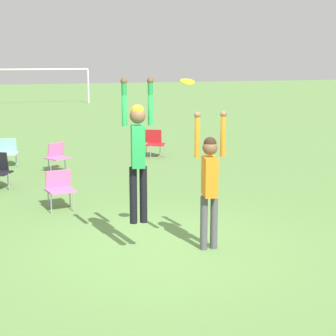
{
  "coord_description": "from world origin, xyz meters",
  "views": [
    {
      "loc": [
        -2.78,
        -8.34,
        3.06
      ],
      "look_at": [
        0.12,
        0.11,
        1.3
      ],
      "focal_mm": 60.0,
      "sensor_mm": 36.0,
      "label": 1
    }
  ],
  "objects_px": {
    "person_defending": "(210,177)",
    "camping_chair_2": "(154,141)",
    "camping_chair_1": "(8,150)",
    "person_jumping": "(138,146)",
    "frisbee": "(187,82)",
    "camping_chair_5": "(57,155)",
    "camping_chair_0": "(60,186)"
  },
  "relations": [
    {
      "from": "person_defending",
      "to": "camping_chair_2",
      "type": "bearing_deg",
      "value": 179.96
    },
    {
      "from": "person_defending",
      "to": "camping_chair_1",
      "type": "height_order",
      "value": "person_defending"
    },
    {
      "from": "camping_chair_1",
      "to": "person_jumping",
      "type": "bearing_deg",
      "value": 115.13
    },
    {
      "from": "person_jumping",
      "to": "camping_chair_2",
      "type": "relative_size",
      "value": 2.73
    },
    {
      "from": "person_jumping",
      "to": "frisbee",
      "type": "distance_m",
      "value": 1.25
    },
    {
      "from": "camping_chair_1",
      "to": "camping_chair_5",
      "type": "relative_size",
      "value": 0.99
    },
    {
      "from": "frisbee",
      "to": "person_defending",
      "type": "bearing_deg",
      "value": 7.86
    },
    {
      "from": "camping_chair_0",
      "to": "camping_chair_5",
      "type": "height_order",
      "value": "camping_chair_0"
    },
    {
      "from": "camping_chair_0",
      "to": "person_defending",
      "type": "bearing_deg",
      "value": 111.07
    },
    {
      "from": "camping_chair_0",
      "to": "camping_chair_2",
      "type": "bearing_deg",
      "value": -134.3
    },
    {
      "from": "camping_chair_5",
      "to": "camping_chair_0",
      "type": "bearing_deg",
      "value": 52.37
    },
    {
      "from": "person_jumping",
      "to": "camping_chair_1",
      "type": "bearing_deg",
      "value": 22.32
    },
    {
      "from": "camping_chair_0",
      "to": "camping_chair_1",
      "type": "height_order",
      "value": "camping_chair_0"
    },
    {
      "from": "camping_chair_0",
      "to": "frisbee",
      "type": "bearing_deg",
      "value": 105.09
    },
    {
      "from": "frisbee",
      "to": "camping_chair_0",
      "type": "xyz_separation_m",
      "value": [
        -1.51,
        3.34,
        -2.23
      ]
    },
    {
      "from": "person_jumping",
      "to": "person_defending",
      "type": "height_order",
      "value": "person_jumping"
    },
    {
      "from": "person_defending",
      "to": "camping_chair_2",
      "type": "distance_m",
      "value": 8.81
    },
    {
      "from": "person_defending",
      "to": "camping_chair_5",
      "type": "xyz_separation_m",
      "value": [
        -1.43,
        7.19,
        -0.74
      ]
    },
    {
      "from": "person_jumping",
      "to": "camping_chair_5",
      "type": "height_order",
      "value": "person_jumping"
    },
    {
      "from": "camping_chair_2",
      "to": "person_jumping",
      "type": "bearing_deg",
      "value": 96.85
    },
    {
      "from": "frisbee",
      "to": "camping_chair_2",
      "type": "xyz_separation_m",
      "value": [
        2.21,
        8.65,
        -2.22
      ]
    },
    {
      "from": "camping_chair_0",
      "to": "camping_chair_5",
      "type": "bearing_deg",
      "value": -106.52
    },
    {
      "from": "camping_chair_2",
      "to": "camping_chair_1",
      "type": "bearing_deg",
      "value": 27.36
    },
    {
      "from": "person_jumping",
      "to": "person_defending",
      "type": "relative_size",
      "value": 1.02
    },
    {
      "from": "person_defending",
      "to": "camping_chair_1",
      "type": "xyz_separation_m",
      "value": [
        -2.65,
        8.49,
        -0.75
      ]
    },
    {
      "from": "frisbee",
      "to": "camping_chair_5",
      "type": "relative_size",
      "value": 0.29
    },
    {
      "from": "frisbee",
      "to": "camping_chair_2",
      "type": "height_order",
      "value": "frisbee"
    },
    {
      "from": "person_defending",
      "to": "frisbee",
      "type": "height_order",
      "value": "frisbee"
    },
    {
      "from": "person_defending",
      "to": "frisbee",
      "type": "bearing_deg",
      "value": -70.38
    },
    {
      "from": "person_jumping",
      "to": "camping_chair_5",
      "type": "bearing_deg",
      "value": 14.36
    },
    {
      "from": "camping_chair_5",
      "to": "frisbee",
      "type": "bearing_deg",
      "value": 67.59
    },
    {
      "from": "camping_chair_5",
      "to": "person_jumping",
      "type": "bearing_deg",
      "value": 62.17
    }
  ]
}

